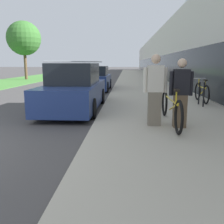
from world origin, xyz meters
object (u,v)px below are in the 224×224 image
at_px(tandem_bicycle, 171,108).
at_px(street_tree_far, 24,38).
at_px(parked_sedan_curbside, 75,89).
at_px(bike_rack_hoop, 202,91).
at_px(person_bystander, 155,90).
at_px(cruiser_bike_nearest, 202,92).
at_px(person_rider, 181,93).
at_px(vintage_roadster_curbside, 95,79).

height_order(tandem_bicycle, street_tree_far, street_tree_far).
bearing_deg(street_tree_far, parked_sedan_curbside, -62.93).
xyz_separation_m(bike_rack_hoop, street_tree_far, (-12.66, 15.74, 3.34)).
distance_m(tandem_bicycle, parked_sedan_curbside, 3.77).
xyz_separation_m(person_bystander, cruiser_bike_nearest, (2.23, 3.83, -0.47)).
height_order(person_bystander, bike_rack_hoop, person_bystander).
height_order(bike_rack_hoop, cruiser_bike_nearest, cruiser_bike_nearest).
xyz_separation_m(person_rider, parked_sedan_curbside, (-3.02, 2.78, -0.20)).
relative_size(vintage_roadster_curbside, street_tree_far, 0.75).
distance_m(bike_rack_hoop, vintage_roadster_curbside, 7.59).
height_order(parked_sedan_curbside, vintage_roadster_curbside, parked_sedan_curbside).
relative_size(tandem_bicycle, bike_rack_hoop, 3.18).
xyz_separation_m(person_rider, bike_rack_hoop, (1.41, 3.15, -0.28)).
xyz_separation_m(tandem_bicycle, person_bystander, (-0.42, -0.18, 0.45)).
relative_size(cruiser_bike_nearest, street_tree_far, 0.32).
bearing_deg(vintage_roadster_curbside, street_tree_far, 129.98).
distance_m(tandem_bicycle, cruiser_bike_nearest, 4.08).
bearing_deg(cruiser_bike_nearest, person_bystander, -120.26).
bearing_deg(person_bystander, tandem_bicycle, 22.90).
height_order(cruiser_bike_nearest, street_tree_far, street_tree_far).
distance_m(person_rider, bike_rack_hoop, 3.46).
bearing_deg(parked_sedan_curbside, street_tree_far, 117.07).
distance_m(vintage_roadster_curbside, street_tree_far, 13.04).
relative_size(tandem_bicycle, person_rider, 1.70).
relative_size(parked_sedan_curbside, street_tree_far, 0.83).
distance_m(cruiser_bike_nearest, vintage_roadster_curbside, 7.11).
bearing_deg(vintage_roadster_curbside, parked_sedan_curbside, -88.85).
distance_m(tandem_bicycle, vintage_roadster_curbside, 9.38).
distance_m(tandem_bicycle, street_tree_far, 21.90).
bearing_deg(parked_sedan_curbside, tandem_bicycle, -40.35).
bearing_deg(bike_rack_hoop, person_bystander, -123.45).
bearing_deg(street_tree_far, bike_rack_hoop, -51.20).
height_order(bike_rack_hoop, street_tree_far, street_tree_far).
height_order(bike_rack_hoop, parked_sedan_curbside, parked_sedan_curbside).
bearing_deg(street_tree_far, cruiser_bike_nearest, -49.08).
relative_size(person_rider, vintage_roadster_curbside, 0.38).
xyz_separation_m(parked_sedan_curbside, street_tree_far, (-8.23, 16.11, 3.26)).
height_order(person_rider, bike_rack_hoop, person_rider).
distance_m(tandem_bicycle, person_bystander, 0.64).
height_order(person_rider, vintage_roadster_curbside, person_rider).
bearing_deg(parked_sedan_curbside, bike_rack_hoop, 4.81).
height_order(person_bystander, parked_sedan_curbside, person_bystander).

